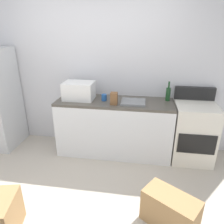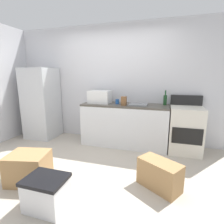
{
  "view_description": "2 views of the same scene",
  "coord_description": "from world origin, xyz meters",
  "px_view_note": "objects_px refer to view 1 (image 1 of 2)",
  "views": [
    {
      "loc": [
        0.74,
        -1.83,
        1.96
      ],
      "look_at": [
        0.34,
        0.72,
        0.91
      ],
      "focal_mm": 33.68,
      "sensor_mm": 36.0,
      "label": 1
    },
    {
      "loc": [
        1.06,
        -2.3,
        1.49
      ],
      "look_at": [
        0.09,
        0.96,
        0.77
      ],
      "focal_mm": 27.53,
      "sensor_mm": 36.0,
      "label": 2
    }
  ],
  "objects_px": {
    "stove_oven": "(193,131)",
    "knife_block": "(114,99)",
    "microwave": "(79,91)",
    "wine_bottle": "(168,94)",
    "coffee_mug": "(104,97)",
    "cardboard_box_medium": "(170,211)"
  },
  "relations": [
    {
      "from": "stove_oven",
      "to": "knife_block",
      "type": "height_order",
      "value": "stove_oven"
    },
    {
      "from": "microwave",
      "to": "wine_bottle",
      "type": "height_order",
      "value": "wine_bottle"
    },
    {
      "from": "knife_block",
      "to": "stove_oven",
      "type": "bearing_deg",
      "value": 7.71
    },
    {
      "from": "wine_bottle",
      "to": "microwave",
      "type": "bearing_deg",
      "value": -174.25
    },
    {
      "from": "stove_oven",
      "to": "coffee_mug",
      "type": "relative_size",
      "value": 11.0
    },
    {
      "from": "cardboard_box_medium",
      "to": "stove_oven",
      "type": "bearing_deg",
      "value": 71.72
    },
    {
      "from": "coffee_mug",
      "to": "wine_bottle",
      "type": "bearing_deg",
      "value": 9.09
    },
    {
      "from": "stove_oven",
      "to": "wine_bottle",
      "type": "xyz_separation_m",
      "value": [
        -0.41,
        0.14,
        0.54
      ]
    },
    {
      "from": "wine_bottle",
      "to": "coffee_mug",
      "type": "height_order",
      "value": "wine_bottle"
    },
    {
      "from": "microwave",
      "to": "coffee_mug",
      "type": "xyz_separation_m",
      "value": [
        0.4,
        -0.02,
        -0.09
      ]
    },
    {
      "from": "stove_oven",
      "to": "microwave",
      "type": "relative_size",
      "value": 2.39
    },
    {
      "from": "microwave",
      "to": "knife_block",
      "type": "xyz_separation_m",
      "value": [
        0.58,
        -0.16,
        -0.05
      ]
    },
    {
      "from": "cardboard_box_medium",
      "to": "knife_block",
      "type": "bearing_deg",
      "value": 123.04
    },
    {
      "from": "microwave",
      "to": "stove_oven",
      "type": "bearing_deg",
      "value": 0.02
    },
    {
      "from": "coffee_mug",
      "to": "cardboard_box_medium",
      "type": "distance_m",
      "value": 1.79
    },
    {
      "from": "coffee_mug",
      "to": "knife_block",
      "type": "relative_size",
      "value": 0.56
    },
    {
      "from": "knife_block",
      "to": "cardboard_box_medium",
      "type": "bearing_deg",
      "value": -56.96
    },
    {
      "from": "wine_bottle",
      "to": "cardboard_box_medium",
      "type": "relative_size",
      "value": 0.54
    },
    {
      "from": "stove_oven",
      "to": "knife_block",
      "type": "distance_m",
      "value": 1.33
    },
    {
      "from": "microwave",
      "to": "cardboard_box_medium",
      "type": "bearing_deg",
      "value": -44.96
    },
    {
      "from": "knife_block",
      "to": "wine_bottle",
      "type": "bearing_deg",
      "value": 20.73
    },
    {
      "from": "microwave",
      "to": "knife_block",
      "type": "height_order",
      "value": "microwave"
    }
  ]
}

